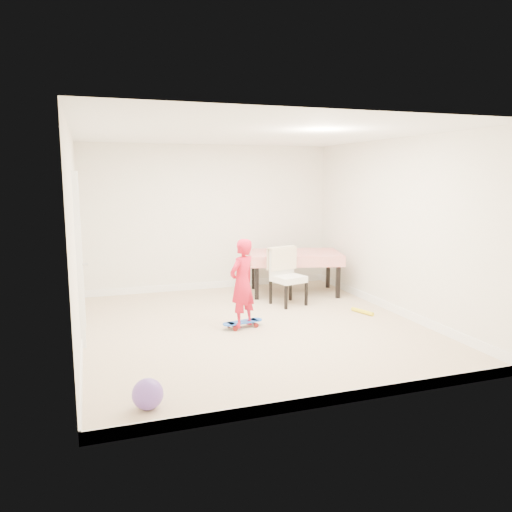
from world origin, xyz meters
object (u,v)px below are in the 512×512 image
object	(u,v)px
dining_table	(294,273)
dining_chair	(288,277)
child	(242,286)
skateboard	(243,324)
balloon	(148,394)

from	to	relation	value
dining_table	dining_chair	size ratio (longest dim) A/B	1.70
dining_chair	child	bearing A→B (deg)	-153.30
dining_chair	skateboard	xyz separation A→B (m)	(-1.06, -0.94, -0.42)
dining_table	skateboard	xyz separation A→B (m)	(-1.46, -1.64, -0.32)
dining_table	skateboard	world-z (taller)	dining_table
balloon	dining_chair	bearing A→B (deg)	49.09
dining_chair	skateboard	distance (m)	1.48
dining_table	balloon	world-z (taller)	dining_table
balloon	skateboard	bearing A→B (deg)	53.33
child	balloon	xyz separation A→B (m)	(-1.50, -1.99, -0.46)
skateboard	balloon	world-z (taller)	balloon
child	balloon	world-z (taller)	child
dining_table	balloon	bearing A→B (deg)	-114.21
dining_table	child	distance (m)	2.25
dining_chair	balloon	distance (m)	3.94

